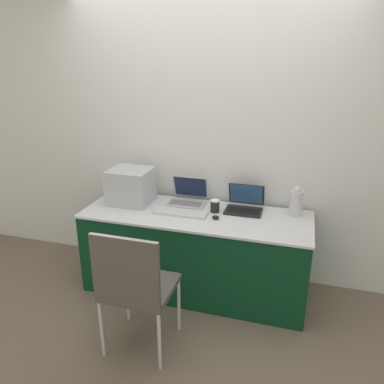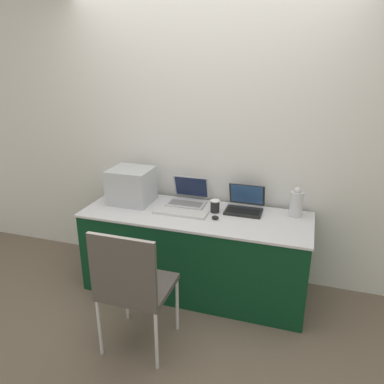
% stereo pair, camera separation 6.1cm
% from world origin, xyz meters
% --- Properties ---
extents(ground_plane, '(14.00, 14.00, 0.00)m').
position_xyz_m(ground_plane, '(0.00, 0.00, 0.00)').
color(ground_plane, '#6B5B4C').
extents(wall_back, '(8.00, 0.05, 2.60)m').
position_xyz_m(wall_back, '(0.00, 0.74, 1.30)').
color(wall_back, silver).
rests_on(wall_back, ground_plane).
extents(table, '(1.94, 0.68, 0.74)m').
position_xyz_m(table, '(0.00, 0.33, 0.37)').
color(table, '#0C381E').
rests_on(table, ground_plane).
extents(printer, '(0.37, 0.34, 0.31)m').
position_xyz_m(printer, '(-0.64, 0.42, 0.91)').
color(printer, '#B2B7BC').
rests_on(printer, table).
extents(laptop_left, '(0.33, 0.29, 0.23)m').
position_xyz_m(laptop_left, '(-0.14, 0.55, 0.79)').
color(laptop_left, '#B7B7BC').
rests_on(laptop_left, table).
extents(laptop_right, '(0.31, 0.29, 0.22)m').
position_xyz_m(laptop_right, '(0.38, 0.53, 0.79)').
color(laptop_right, black).
rests_on(laptop_right, table).
extents(external_keyboard, '(0.46, 0.15, 0.02)m').
position_xyz_m(external_keyboard, '(-0.12, 0.29, 0.75)').
color(external_keyboard, silver).
rests_on(external_keyboard, table).
extents(coffee_cup, '(0.08, 0.08, 0.11)m').
position_xyz_m(coffee_cup, '(0.15, 0.42, 0.79)').
color(coffee_cup, black).
rests_on(coffee_cup, table).
extents(mouse, '(0.06, 0.04, 0.03)m').
position_xyz_m(mouse, '(0.19, 0.27, 0.75)').
color(mouse, black).
rests_on(mouse, table).
extents(metal_pitcher, '(0.11, 0.11, 0.26)m').
position_xyz_m(metal_pitcher, '(0.81, 0.54, 0.85)').
color(metal_pitcher, silver).
rests_on(metal_pitcher, table).
extents(chair, '(0.46, 0.44, 0.96)m').
position_xyz_m(chair, '(-0.18, -0.53, 0.56)').
color(chair, '#4C4742').
rests_on(chair, ground_plane).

